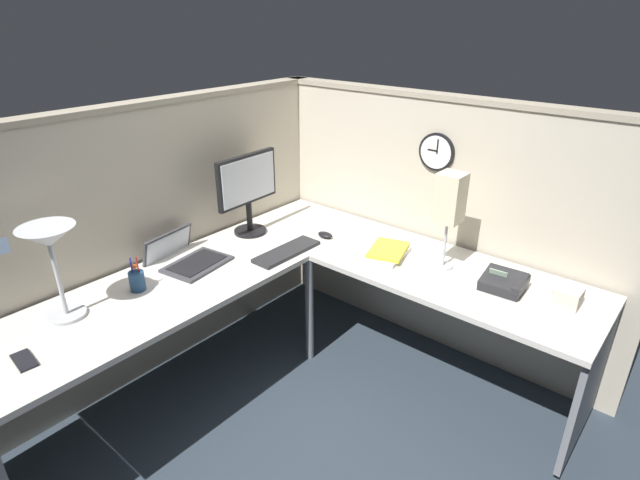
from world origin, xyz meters
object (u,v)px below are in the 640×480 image
object	(u,v)px
wall_clock	(437,152)
pen_cup	(137,281)
cell_phone	(24,360)
desk_lamp_dome	(50,245)
laptop	(184,257)
monitor	(248,188)
desk_lamp_paper	(450,201)
keyboard	(287,252)
computer_mouse	(325,235)
tissue_box	(567,297)
office_phone	(505,283)
book_stack	(386,252)

from	to	relation	value
wall_clock	pen_cup	bearing A→B (deg)	152.11
cell_phone	desk_lamp_dome	bearing A→B (deg)	41.17
laptop	monitor	bearing A→B (deg)	1.04
monitor	desk_lamp_paper	bearing A→B (deg)	-72.73
keyboard	computer_mouse	bearing A→B (deg)	-4.76
monitor	tissue_box	size ratio (longest dim) A/B	4.17
laptop	office_phone	world-z (taller)	laptop
laptop	tissue_box	world-z (taller)	laptop
pen_cup	keyboard	bearing A→B (deg)	-20.41
book_stack	tissue_box	world-z (taller)	tissue_box
monitor	keyboard	size ratio (longest dim) A/B	1.16
desk_lamp_paper	monitor	bearing A→B (deg)	107.27
office_phone	book_stack	world-z (taller)	office_phone
pen_cup	tissue_box	size ratio (longest dim) A/B	1.50
monitor	office_phone	xyz separation A→B (m)	(0.33, -1.49, -0.26)
computer_mouse	laptop	bearing A→B (deg)	152.04
keyboard	pen_cup	bearing A→B (deg)	160.23
monitor	pen_cup	size ratio (longest dim) A/B	2.78
computer_mouse	monitor	bearing A→B (deg)	120.85
laptop	tissue_box	bearing A→B (deg)	-63.47
monitor	laptop	size ratio (longest dim) A/B	1.18
cell_phone	wall_clock	bearing A→B (deg)	-11.58
laptop	keyboard	size ratio (longest dim) A/B	0.99
computer_mouse	pen_cup	distance (m)	1.14
keyboard	wall_clock	bearing A→B (deg)	-34.17
monitor	computer_mouse	size ratio (longest dim) A/B	4.81
cell_phone	desk_lamp_paper	distance (m)	2.06
keyboard	computer_mouse	world-z (taller)	computer_mouse
pen_cup	laptop	bearing A→B (deg)	13.24
wall_clock	monitor	bearing A→B (deg)	126.81
monitor	cell_phone	xyz separation A→B (m)	(-1.45, -0.24, -0.29)
desk_lamp_paper	tissue_box	xyz separation A→B (m)	(0.02, -0.63, -0.34)
laptop	cell_phone	size ratio (longest dim) A/B	2.95
pen_cup	cell_phone	bearing A→B (deg)	-165.98
laptop	computer_mouse	size ratio (longest dim) A/B	4.09
computer_mouse	office_phone	distance (m)	1.09
laptop	desk_lamp_paper	xyz separation A→B (m)	(0.86, -1.13, 0.36)
office_phone	desk_lamp_paper	bearing A→B (deg)	86.09
computer_mouse	cell_phone	size ratio (longest dim) A/B	0.72
desk_lamp_paper	wall_clock	size ratio (longest dim) A/B	2.41
monitor	tissue_box	xyz separation A→B (m)	(0.38, -1.78, -0.25)
monitor	keyboard	bearing A→B (deg)	-100.41
pen_cup	wall_clock	size ratio (longest dim) A/B	0.82
pen_cup	desk_lamp_paper	distance (m)	1.63
monitor	computer_mouse	bearing A→B (deg)	-59.15
desk_lamp_paper	computer_mouse	bearing A→B (deg)	98.65
desk_lamp_dome	tissue_box	bearing A→B (deg)	-47.86
office_phone	desk_lamp_dome	bearing A→B (deg)	136.43
keyboard	computer_mouse	size ratio (longest dim) A/B	4.13
computer_mouse	desk_lamp_dome	bearing A→B (deg)	165.96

